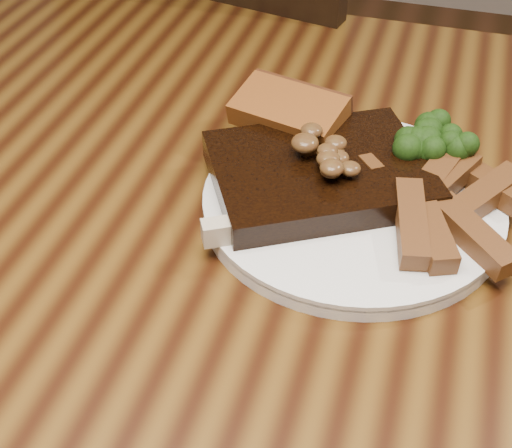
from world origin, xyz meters
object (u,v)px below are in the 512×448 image
at_px(steak, 319,174).
at_px(garlic_bread, 288,128).
at_px(dining_table, 278,323).
at_px(potato_wedges, 438,197).
at_px(chair_far, 235,82).
at_px(plate, 352,205).

bearing_deg(steak, garlic_bread, 95.05).
bearing_deg(dining_table, potato_wedges, 32.06).
xyz_separation_m(steak, garlic_bread, (-0.05, 0.07, -0.00)).
distance_m(garlic_bread, potato_wedges, 0.16).
xyz_separation_m(chair_far, potato_wedges, (0.35, -0.52, 0.23)).
height_order(garlic_bread, potato_wedges, potato_wedges).
bearing_deg(steak, plate, -45.36).
xyz_separation_m(dining_table, steak, (0.01, 0.07, 0.12)).
bearing_deg(dining_table, plate, 54.16).
height_order(plate, garlic_bread, garlic_bread).
bearing_deg(chair_far, dining_table, 122.98).
bearing_deg(plate, garlic_bread, 136.26).
height_order(plate, steak, steak).
xyz_separation_m(garlic_bread, potato_wedges, (0.15, -0.07, 0.00)).
relative_size(chair_far, potato_wedges, 9.01).
xyz_separation_m(plate, steak, (-0.03, 0.01, 0.02)).
height_order(dining_table, chair_far, chair_far).
bearing_deg(potato_wedges, steak, 179.58).
relative_size(dining_table, steak, 8.84).
height_order(steak, potato_wedges, steak).
bearing_deg(steak, chair_far, 85.98).
relative_size(chair_far, garlic_bread, 9.63).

